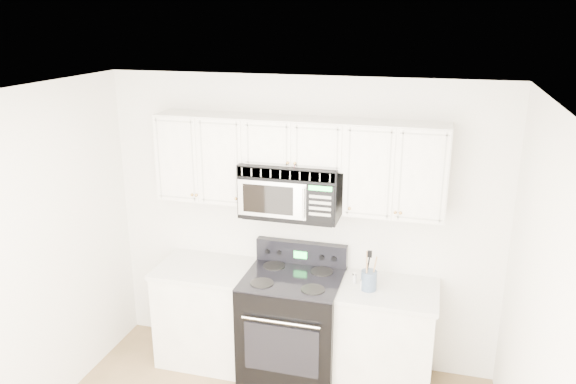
% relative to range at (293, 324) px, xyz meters
% --- Properties ---
extents(room, '(3.51, 3.51, 2.61)m').
position_rel_range_xyz_m(room, '(-0.01, -1.40, 0.82)').
color(room, '#906F4A').
rests_on(room, ground).
extents(base_cabinet_left, '(0.86, 0.65, 0.92)m').
position_rel_range_xyz_m(base_cabinet_left, '(-0.81, 0.04, -0.06)').
color(base_cabinet_left, white).
rests_on(base_cabinet_left, ground).
extents(base_cabinet_right, '(0.86, 0.65, 0.92)m').
position_rel_range_xyz_m(base_cabinet_right, '(0.79, 0.04, -0.06)').
color(base_cabinet_right, white).
rests_on(base_cabinet_right, ground).
extents(range, '(0.83, 0.75, 1.14)m').
position_rel_range_xyz_m(range, '(0.00, 0.00, 0.00)').
color(range, black).
rests_on(range, ground).
extents(upper_cabinets, '(2.44, 0.37, 0.75)m').
position_rel_range_xyz_m(upper_cabinets, '(-0.01, 0.18, 1.45)').
color(upper_cabinets, white).
rests_on(upper_cabinets, ground).
extents(microwave, '(0.83, 0.46, 0.46)m').
position_rel_range_xyz_m(microwave, '(-0.05, 0.14, 1.19)').
color(microwave, black).
rests_on(microwave, ground).
extents(utensil_crock, '(0.13, 0.13, 0.35)m').
position_rel_range_xyz_m(utensil_crock, '(0.65, -0.02, 0.52)').
color(utensil_crock, slate).
rests_on(utensil_crock, base_cabinet_right).
extents(shaker_salt, '(0.04, 0.04, 0.09)m').
position_rel_range_xyz_m(shaker_salt, '(0.52, 0.06, 0.48)').
color(shaker_salt, beige).
rests_on(shaker_salt, base_cabinet_right).
extents(shaker_pepper, '(0.04, 0.04, 0.10)m').
position_rel_range_xyz_m(shaker_pepper, '(0.60, -0.04, 0.48)').
color(shaker_pepper, beige).
rests_on(shaker_pepper, base_cabinet_right).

